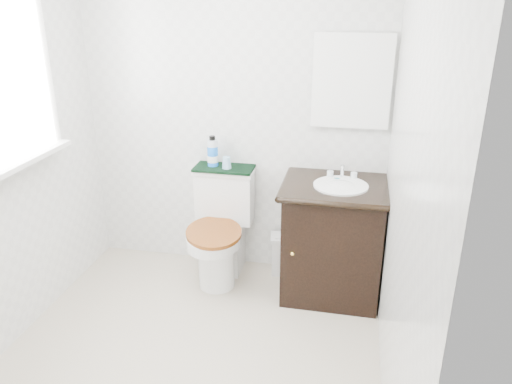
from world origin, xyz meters
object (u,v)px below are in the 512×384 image
(toilet, at_px, (221,233))
(cup, at_px, (227,163))
(mouthwash_bottle, at_px, (213,152))
(vanity, at_px, (333,237))
(trash_bin, at_px, (285,254))

(toilet, xyz_separation_m, cup, (0.03, 0.10, 0.51))
(cup, bearing_deg, toilet, -105.29)
(toilet, bearing_deg, mouthwash_bottle, 122.09)
(vanity, relative_size, mouthwash_bottle, 4.15)
(mouthwash_bottle, bearing_deg, vanity, -12.50)
(trash_bin, relative_size, mouthwash_bottle, 1.39)
(trash_bin, distance_m, mouthwash_bottle, 0.94)
(vanity, height_order, mouthwash_bottle, mouthwash_bottle)
(vanity, bearing_deg, mouthwash_bottle, 167.50)
(vanity, relative_size, trash_bin, 2.99)
(mouthwash_bottle, xyz_separation_m, cup, (0.11, -0.04, -0.06))
(trash_bin, xyz_separation_m, cup, (-0.43, -0.03, 0.71))
(vanity, distance_m, mouthwash_bottle, 1.05)
(toilet, distance_m, vanity, 0.82)
(trash_bin, bearing_deg, vanity, -28.61)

